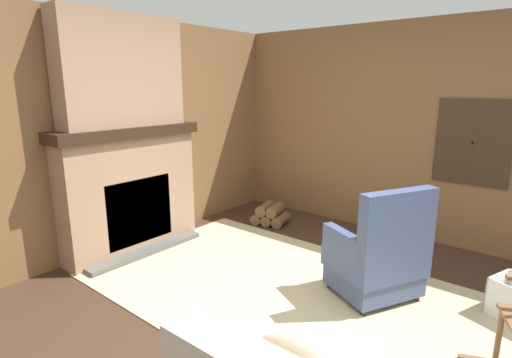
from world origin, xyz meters
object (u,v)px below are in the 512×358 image
Objects in this scene: armchair at (378,258)px; storage_case at (137,119)px; oil_lamp_vase at (101,120)px; firewood_stack at (270,215)px.

armchair is 4.39× the size of storage_case.
oil_lamp_vase is at bearing -90.02° from storage_case.
armchair is at bearing -26.30° from firewood_stack.
storage_case is at bearing -115.91° from firewood_stack.
storage_case is at bearing 89.98° from oil_lamp_vase.
oil_lamp_vase is 1.01× the size of storage_case.
oil_lamp_vase is 0.42m from storage_case.
firewood_stack is 2.09m from storage_case.
oil_lamp_vase is at bearing -110.71° from firewood_stack.
storage_case reaches higher than firewood_stack.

